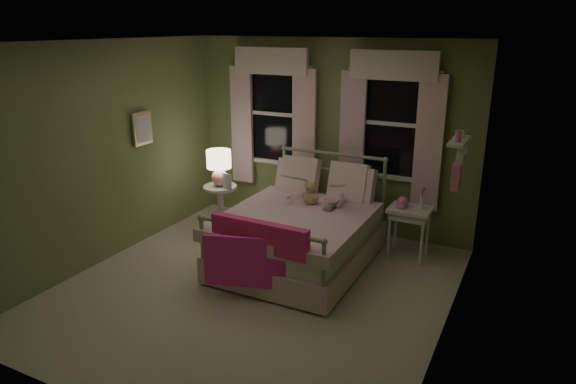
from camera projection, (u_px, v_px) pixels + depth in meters
The scene contains 18 objects.
room_shell at pixel (251, 175), 5.21m from camera, with size 4.20×4.20×4.20m.
bed at pixel (301, 233), 6.13m from camera, with size 1.58×2.04×1.18m.
pink_throw at pixel (258, 247), 5.18m from camera, with size 1.10×0.35×0.71m.
child_left at pixel (296, 179), 6.44m from camera, with size 0.24×0.16×0.67m, color #F7D1DD.
child_right at pixel (337, 186), 6.20m from camera, with size 0.32×0.25×0.66m, color #F7D1DD.
book_left at pixel (287, 180), 6.21m from camera, with size 0.20×0.27×0.03m, color beige.
book_right at pixel (329, 189), 5.98m from camera, with size 0.20×0.27×0.02m, color beige.
teddy_bear at pixel (311, 194), 6.22m from camera, with size 0.23×0.19×0.32m.
nightstand_left at pixel (221, 202), 7.09m from camera, with size 0.46×0.46×0.65m.
table_lamp at pixel (219, 164), 6.92m from camera, with size 0.33×0.33×0.49m.
book_nightstand at pixel (223, 188), 6.90m from camera, with size 0.16×0.22×0.02m, color beige.
nightstand_right at pixel (410, 216), 6.20m from camera, with size 0.50×0.40×0.64m.
pink_toy at pixel (402, 202), 6.19m from camera, with size 0.14×0.19×0.14m.
bud_vase at pixel (422, 197), 6.12m from camera, with size 0.06×0.06×0.28m.
window_left at pixel (272, 109), 7.19m from camera, with size 1.34×0.13×1.96m.
window_right at pixel (391, 119), 6.47m from camera, with size 1.34×0.13×1.96m.
wall_shelf at pixel (458, 159), 4.92m from camera, with size 0.15×0.50×0.60m.
framed_picture at pixel (143, 128), 6.49m from camera, with size 0.03×0.32×0.42m.
Camera 1 is at (2.59, -4.30, 2.76)m, focal length 32.00 mm.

